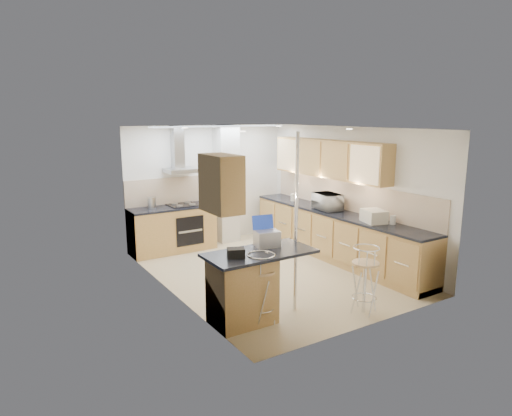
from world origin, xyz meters
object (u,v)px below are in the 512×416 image
microwave (328,202)px  bar_stool_end (365,280)px  bar_stool_near (261,289)px  laptop (267,239)px  bread_bin (374,216)px

microwave → bar_stool_end: (-1.27, -2.28, -0.60)m
bar_stool_end → bar_stool_near: bearing=112.8°
bar_stool_near → bar_stool_end: bearing=-38.8°
laptop → bar_stool_near: 0.70m
bread_bin → bar_stool_end: bearing=-123.2°
bread_bin → bar_stool_near: bearing=-151.1°
microwave → bar_stool_near: 3.28m
bar_stool_end → bread_bin: bearing=-7.8°
microwave → bar_stool_near: microwave is taller
bread_bin → laptop: bearing=-156.6°
bar_stool_end → microwave: bearing=12.5°
microwave → bar_stool_near: bearing=130.4°
microwave → laptop: size_ratio=1.77×
microwave → bar_stool_near: size_ratio=0.59×
microwave → bar_stool_near: (-2.67, -1.81, -0.59)m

